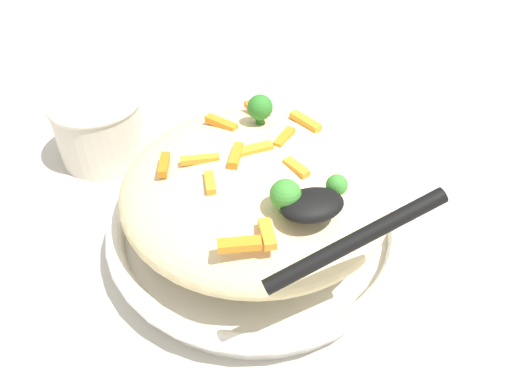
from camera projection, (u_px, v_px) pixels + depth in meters
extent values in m
plane|color=beige|center=(256.00, 241.00, 0.56)|extent=(2.40, 2.40, 0.00)
cylinder|color=white|center=(256.00, 234.00, 0.55)|extent=(0.30, 0.30, 0.02)
torus|color=white|center=(256.00, 220.00, 0.53)|extent=(0.32, 0.32, 0.02)
torus|color=black|center=(256.00, 218.00, 0.53)|extent=(0.31, 0.31, 0.00)
ellipsoid|color=beige|center=(256.00, 188.00, 0.50)|extent=(0.28, 0.28, 0.09)
cube|color=orange|center=(235.00, 154.00, 0.47)|extent=(0.02, 0.03, 0.01)
cube|color=orange|center=(252.00, 109.00, 0.54)|extent=(0.01, 0.03, 0.01)
cube|color=orange|center=(296.00, 167.00, 0.46)|extent=(0.02, 0.03, 0.01)
cube|color=orange|center=(255.00, 149.00, 0.48)|extent=(0.04, 0.01, 0.01)
cube|color=orange|center=(221.00, 123.00, 0.52)|extent=(0.03, 0.04, 0.01)
cube|color=orange|center=(267.00, 234.00, 0.40)|extent=(0.02, 0.03, 0.01)
cube|color=orange|center=(164.00, 164.00, 0.47)|extent=(0.02, 0.03, 0.01)
cube|color=orange|center=(284.00, 138.00, 0.49)|extent=(0.03, 0.03, 0.01)
cube|color=orange|center=(210.00, 183.00, 0.45)|extent=(0.01, 0.03, 0.01)
cube|color=orange|center=(239.00, 244.00, 0.39)|extent=(0.04, 0.02, 0.01)
cube|color=orange|center=(305.00, 121.00, 0.52)|extent=(0.02, 0.04, 0.01)
cube|color=orange|center=(200.00, 159.00, 0.47)|extent=(0.04, 0.01, 0.01)
cylinder|color=#377928|center=(336.00, 194.00, 0.44)|extent=(0.01, 0.01, 0.01)
sphere|color=#3D8E33|center=(337.00, 185.00, 0.43)|extent=(0.02, 0.02, 0.02)
cylinder|color=#377928|center=(283.00, 208.00, 0.42)|extent=(0.01, 0.01, 0.01)
sphere|color=#3D8E33|center=(284.00, 195.00, 0.41)|extent=(0.03, 0.03, 0.03)
cylinder|color=#296820|center=(260.00, 120.00, 0.52)|extent=(0.01, 0.01, 0.01)
sphere|color=#2D7A28|center=(260.00, 107.00, 0.51)|extent=(0.03, 0.03, 0.03)
ellipsoid|color=black|center=(312.00, 205.00, 0.41)|extent=(0.06, 0.04, 0.02)
cylinder|color=black|center=(354.00, 241.00, 0.35)|extent=(0.14, 0.01, 0.06)
cylinder|color=beige|center=(100.00, 129.00, 0.65)|extent=(0.11, 0.11, 0.09)
torus|color=beige|center=(93.00, 103.00, 0.62)|extent=(0.12, 0.12, 0.01)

